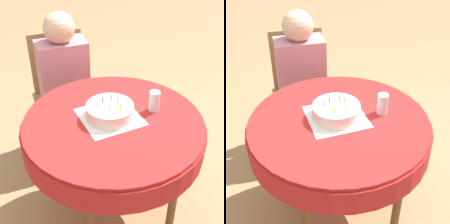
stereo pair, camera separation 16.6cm
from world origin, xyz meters
The scene contains 7 objects.
ground_plane centered at (0.00, 0.00, 0.00)m, with size 12.00×12.00×0.00m, color #A37F56.
dining_table centered at (0.00, 0.00, 0.67)m, with size 1.00×1.00×0.76m.
chair centered at (-0.03, 0.82, 0.51)m, with size 0.48×0.48×0.94m.
person centered at (-0.04, 0.72, 0.70)m, with size 0.36×0.32×1.15m.
napkin centered at (-0.01, 0.03, 0.76)m, with size 0.31×0.31×0.00m.
birthday_cake centered at (-0.01, 0.03, 0.80)m, with size 0.26×0.26×0.11m.
drinking_glass centered at (0.25, -0.02, 0.82)m, with size 0.06×0.06×0.12m.
Camera 2 is at (-0.44, -1.29, 1.75)m, focal length 50.00 mm.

